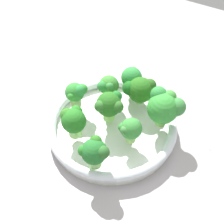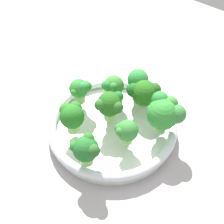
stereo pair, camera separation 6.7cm
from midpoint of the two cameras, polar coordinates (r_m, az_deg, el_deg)
name	(u,v)px [view 1 (the left image)]	position (r cm, az deg, el deg)	size (l,w,h in cm)	color
ground_plane	(93,139)	(72.89, -6.08, -4.84)	(130.00, 130.00, 2.50)	#A59EA1
bowl	(112,126)	(70.81, -2.72, -2.71)	(28.15, 28.15, 3.52)	white
broccoli_floret_0	(108,86)	(71.82, -3.36, 4.36)	(4.98, 4.46, 5.95)	#84C04F
broccoli_floret_1	(94,152)	(60.01, -6.33, -7.15)	(4.97, 5.81, 6.62)	#8FCE6E
broccoli_floret_2	(109,105)	(66.80, -3.34, 1.08)	(6.24, 6.05, 7.03)	#8CCD5F
broccoli_floret_3	(132,78)	(73.74, 0.91, 5.94)	(5.19, 4.75, 6.20)	#8EBE5D
broccoli_floret_4	(165,106)	(65.96, 6.37, 0.81)	(6.73, 7.82, 8.16)	#76BC4D
broccoli_floret_5	(73,120)	(65.17, -9.77, -1.61)	(5.58, 5.57, 6.73)	#99D972
broccoli_floret_6	(76,93)	(70.70, -9.05, 3.19)	(4.88, 4.57, 6.12)	#88B060
broccoli_floret_7	(130,129)	(63.67, 0.22, -3.24)	(4.57, 4.65, 5.75)	#8DC161
broccoli_floret_8	(140,90)	(71.01, 2.22, 3.81)	(5.76, 6.70, 6.37)	#85BD62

